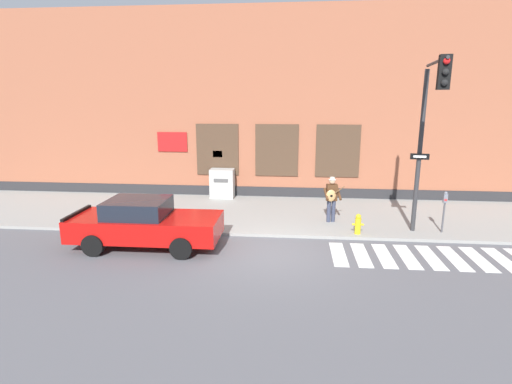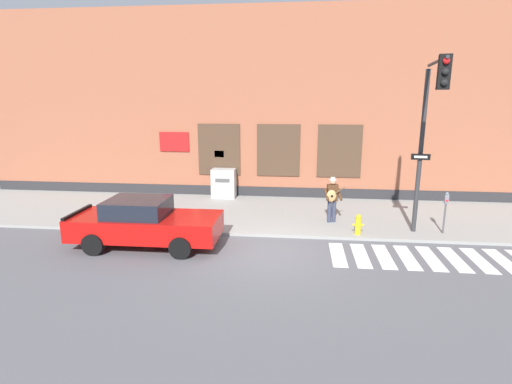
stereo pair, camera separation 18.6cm
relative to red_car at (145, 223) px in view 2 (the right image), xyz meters
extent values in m
plane|color=#56565B|center=(3.82, -0.23, -0.77)|extent=(160.00, 160.00, 0.00)
cube|color=gray|center=(3.82, 3.92, -0.72)|extent=(28.00, 5.39, 0.10)
cube|color=#99563D|center=(3.82, 8.62, 3.49)|extent=(28.00, 4.00, 8.51)
cube|color=#28282B|center=(3.82, 6.60, -0.50)|extent=(28.00, 0.04, 0.55)
cube|color=#473323|center=(1.08, 6.59, 1.50)|extent=(1.96, 0.06, 2.36)
cube|color=black|center=(1.08, 6.58, 1.50)|extent=(1.84, 0.03, 2.24)
cube|color=#473323|center=(3.82, 6.59, 1.50)|extent=(1.96, 0.06, 2.36)
cube|color=black|center=(3.82, 6.58, 1.50)|extent=(1.84, 0.03, 2.24)
cube|color=#473323|center=(6.56, 6.59, 1.50)|extent=(1.96, 0.06, 2.36)
cube|color=black|center=(6.56, 6.58, 1.50)|extent=(1.84, 0.03, 2.24)
cube|color=red|center=(-1.04, 6.58, 1.83)|extent=(1.40, 0.04, 0.90)
cube|color=yellow|center=(1.08, 6.57, 1.30)|extent=(0.44, 0.02, 0.30)
cube|color=silver|center=(6.00, -0.08, -0.76)|extent=(0.42, 1.90, 0.01)
cube|color=silver|center=(6.67, -0.08, -0.76)|extent=(0.42, 1.90, 0.01)
cube|color=silver|center=(7.34, -0.08, -0.76)|extent=(0.42, 1.90, 0.01)
cube|color=silver|center=(8.01, -0.08, -0.76)|extent=(0.42, 1.90, 0.01)
cube|color=silver|center=(8.68, -0.08, -0.76)|extent=(0.42, 1.90, 0.01)
cube|color=silver|center=(9.35, -0.08, -0.76)|extent=(0.42, 1.90, 0.01)
cube|color=silver|center=(10.02, -0.08, -0.76)|extent=(0.42, 1.90, 0.01)
cube|color=silver|center=(10.69, -0.08, -0.76)|extent=(0.42, 1.90, 0.01)
cube|color=#B20F0C|center=(0.05, 0.00, -0.10)|extent=(4.62, 1.88, 0.68)
cube|color=black|center=(-0.20, 0.00, 0.50)|extent=(1.85, 1.60, 0.52)
cube|color=black|center=(-2.20, -0.02, 0.28)|extent=(0.11, 1.69, 0.08)
cube|color=silver|center=(2.31, 0.59, -0.03)|extent=(0.06, 0.24, 0.12)
cube|color=red|center=(-2.21, 0.55, -0.03)|extent=(0.06, 0.24, 0.12)
cube|color=silver|center=(2.32, -0.55, -0.03)|extent=(0.06, 0.24, 0.12)
cube|color=red|center=(-2.20, -0.59, -0.03)|extent=(0.06, 0.24, 0.12)
cylinder|color=black|center=(1.38, 0.89, -0.44)|extent=(0.66, 0.25, 0.66)
cylinder|color=black|center=(1.39, -0.86, -0.44)|extent=(0.66, 0.25, 0.66)
cylinder|color=black|center=(-1.29, 0.86, -0.44)|extent=(0.66, 0.25, 0.66)
cylinder|color=black|center=(-1.27, -0.88, -0.44)|extent=(0.66, 0.25, 0.66)
cylinder|color=#33384C|center=(6.10, 2.90, -0.26)|extent=(0.15, 0.15, 0.81)
cylinder|color=#33384C|center=(5.93, 2.85, -0.26)|extent=(0.15, 0.15, 0.81)
cube|color=#4C2D19|center=(6.01, 2.89, 0.45)|extent=(0.42, 0.29, 0.61)
sphere|color=tan|center=(6.01, 2.89, 0.86)|extent=(0.22, 0.22, 0.22)
cylinder|color=beige|center=(6.01, 2.89, 0.93)|extent=(0.28, 0.28, 0.02)
cylinder|color=beige|center=(6.01, 2.89, 0.98)|extent=(0.18, 0.18, 0.09)
cylinder|color=#4C2D19|center=(6.27, 2.83, 0.41)|extent=(0.19, 0.52, 0.39)
cylinder|color=#4C2D19|center=(5.80, 2.74, 0.41)|extent=(0.19, 0.52, 0.39)
ellipsoid|color=tan|center=(5.97, 2.69, 0.37)|extent=(0.38, 0.19, 0.44)
cylinder|color=black|center=(5.98, 2.63, 0.37)|extent=(0.09, 0.03, 0.09)
cylinder|color=brown|center=(6.23, 2.72, 0.55)|extent=(0.47, 0.13, 0.34)
cylinder|color=#2D2D30|center=(8.76, 2.13, 2.02)|extent=(0.15, 0.15, 5.38)
cylinder|color=#2D2D30|center=(8.57, 0.73, 4.81)|extent=(0.47, 2.81, 0.09)
cube|color=black|center=(8.42, -0.39, 4.46)|extent=(0.33, 0.28, 0.88)
sphere|color=red|center=(8.40, -0.55, 4.73)|extent=(0.17, 0.17, 0.17)
sphere|color=black|center=(8.40, -0.55, 4.46)|extent=(0.17, 0.17, 0.17)
sphere|color=black|center=(8.40, -0.55, 4.20)|extent=(0.17, 0.17, 0.17)
cube|color=black|center=(8.75, 2.02, 1.93)|extent=(0.60, 0.11, 0.20)
cube|color=white|center=(8.74, 2.00, 1.93)|extent=(0.40, 0.07, 0.07)
cylinder|color=#47474C|center=(9.70, 2.01, -0.14)|extent=(0.06, 0.06, 1.05)
cube|color=slate|center=(9.70, 2.01, 0.53)|extent=(0.13, 0.10, 0.30)
sphere|color=slate|center=(9.70, 2.01, 0.71)|extent=(0.11, 0.11, 0.11)
cube|color=red|center=(9.70, 1.95, 0.49)|extent=(0.09, 0.01, 0.07)
cube|color=#ADADA8|center=(1.35, 6.17, 0.00)|extent=(1.08, 0.68, 1.33)
cube|color=#4C4C4C|center=(1.35, 5.82, 0.20)|extent=(0.65, 0.02, 0.16)
cylinder|color=gold|center=(6.80, 1.57, -0.39)|extent=(0.20, 0.20, 0.55)
sphere|color=gold|center=(6.80, 1.57, -0.06)|extent=(0.18, 0.18, 0.18)
cylinder|color=gold|center=(6.66, 1.57, -0.34)|extent=(0.10, 0.07, 0.07)
cylinder|color=gold|center=(6.94, 1.57, -0.34)|extent=(0.10, 0.07, 0.07)
camera|label=1|loc=(4.60, -11.53, 3.80)|focal=28.00mm
camera|label=2|loc=(4.79, -11.51, 3.80)|focal=28.00mm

